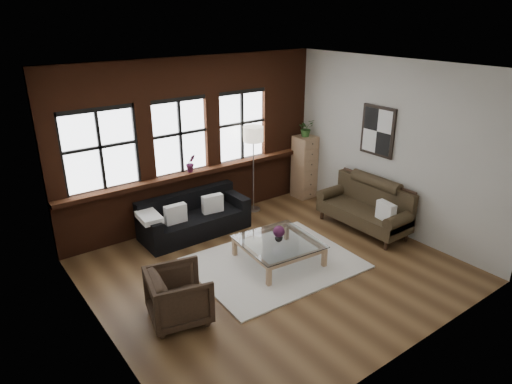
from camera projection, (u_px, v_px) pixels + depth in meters
floor at (273, 269)px, 7.49m from camera, size 5.50×5.50×0.00m
ceiling at (276, 69)px, 6.29m from camera, size 5.50×5.50×0.00m
wall_back at (193, 142)px, 8.75m from camera, size 5.50×0.00×5.50m
wall_front at (416, 240)px, 5.03m from camera, size 5.50×0.00×5.50m
wall_left at (92, 225)px, 5.37m from camera, size 0.00×5.00×5.00m
wall_right at (390, 147)px, 8.41m from camera, size 0.00×5.00×5.00m
brick_backwall at (194, 143)px, 8.71m from camera, size 5.50×0.12×3.20m
sill_ledge at (198, 171)px, 8.85m from camera, size 5.50×0.30×0.08m
window_left at (100, 151)px, 7.66m from camera, size 1.38×0.10×1.50m
window_mid at (180, 137)px, 8.49m from camera, size 1.38×0.10×1.50m
window_right at (241, 127)px, 9.27m from camera, size 1.38×0.10×1.50m
wall_poster at (378, 131)px, 8.53m from camera, size 0.05×0.74×0.94m
shag_rug at (274, 263)px, 7.64m from camera, size 2.71×2.18×0.03m
dark_sofa at (195, 215)px, 8.56m from camera, size 2.04×0.82×0.74m
pillow_a at (176, 214)px, 8.17m from camera, size 0.40×0.15×0.34m
pillow_b at (213, 204)px, 8.60m from camera, size 0.41×0.19×0.34m
vintage_settee at (364, 206)px, 8.66m from camera, size 0.83×1.86×0.99m
pillow_settee at (386, 211)px, 8.16m from camera, size 0.19×0.40×0.34m
armchair at (179, 296)px, 6.16m from camera, size 0.96×0.95×0.73m
coffee_table at (278, 252)px, 7.64m from camera, size 1.31×1.31×0.40m
vase at (279, 237)px, 7.54m from camera, size 0.16×0.16×0.14m
flowers at (279, 231)px, 7.50m from camera, size 0.19×0.19×0.19m
drawer_chest at (304, 167)px, 10.16m from camera, size 0.43×0.43×1.40m
potted_plant_top at (306, 128)px, 9.83m from camera, size 0.34×0.30×0.37m
floor_lamp at (253, 166)px, 9.34m from camera, size 0.40×0.40×1.95m
sill_plant at (191, 163)px, 8.65m from camera, size 0.20×0.16×0.35m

